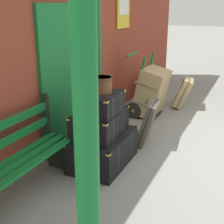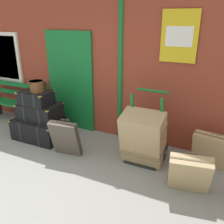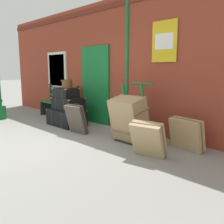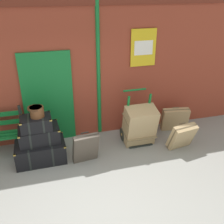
# 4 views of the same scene
# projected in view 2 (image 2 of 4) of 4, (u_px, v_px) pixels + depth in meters

# --- Properties ---
(ground_plane) EXTENTS (60.00, 60.00, 0.00)m
(ground_plane) POSITION_uv_depth(u_px,v_px,m) (4.00, 199.00, 3.33)
(ground_plane) COLOR gray
(brick_facade) EXTENTS (10.40, 0.35, 3.20)m
(brick_facade) POSITION_uv_depth(u_px,v_px,m) (93.00, 56.00, 4.94)
(brick_facade) COLOR brown
(brick_facade) RESTS_ON ground
(platform_bench) EXTENTS (1.60, 0.43, 1.01)m
(platform_bench) POSITION_uv_depth(u_px,v_px,m) (17.00, 103.00, 5.74)
(platform_bench) COLOR #146B2D
(platform_bench) RESTS_ON ground
(steamer_trunk_base) EXTENTS (1.02, 0.66, 0.43)m
(steamer_trunk_base) POSITION_uv_depth(u_px,v_px,m) (40.00, 129.00, 4.96)
(steamer_trunk_base) COLOR black
(steamer_trunk_base) RESTS_ON ground
(steamer_trunk_middle) EXTENTS (0.83, 0.58, 0.33)m
(steamer_trunk_middle) POSITION_uv_depth(u_px,v_px,m) (40.00, 111.00, 4.87)
(steamer_trunk_middle) COLOR black
(steamer_trunk_middle) RESTS_ON steamer_trunk_base
(steamer_trunk_top) EXTENTS (0.62, 0.46, 0.27)m
(steamer_trunk_top) POSITION_uv_depth(u_px,v_px,m) (36.00, 98.00, 4.74)
(steamer_trunk_top) COLOR black
(steamer_trunk_top) RESTS_ON steamer_trunk_middle
(round_hatbox) EXTENTS (0.31, 0.29, 0.21)m
(round_hatbox) POSITION_uv_depth(u_px,v_px,m) (37.00, 85.00, 4.64)
(round_hatbox) COLOR brown
(round_hatbox) RESTS_ON steamer_trunk_top
(porters_trolley) EXTENTS (0.71, 0.59, 1.20)m
(porters_trolley) POSITION_uv_depth(u_px,v_px,m) (146.00, 144.00, 4.24)
(porters_trolley) COLOR black
(porters_trolley) RESTS_ON ground
(large_brown_trunk) EXTENTS (0.70, 0.63, 0.96)m
(large_brown_trunk) POSITION_uv_depth(u_px,v_px,m) (143.00, 138.00, 4.02)
(large_brown_trunk) COLOR tan
(large_brown_trunk) RESTS_ON ground
(suitcase_caramel) EXTENTS (0.55, 0.36, 0.70)m
(suitcase_caramel) POSITION_uv_depth(u_px,v_px,m) (66.00, 138.00, 4.28)
(suitcase_caramel) COLOR #51473D
(suitcase_caramel) RESTS_ON ground
(suitcase_beige) EXTENTS (0.70, 0.39, 0.61)m
(suitcase_beige) POSITION_uv_depth(u_px,v_px,m) (213.00, 151.00, 3.96)
(suitcase_beige) COLOR tan
(suitcase_beige) RESTS_ON ground
(suitcase_olive) EXTENTS (0.62, 0.48, 0.63)m
(suitcase_olive) POSITION_uv_depth(u_px,v_px,m) (189.00, 173.00, 3.37)
(suitcase_olive) COLOR tan
(suitcase_olive) RESTS_ON ground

